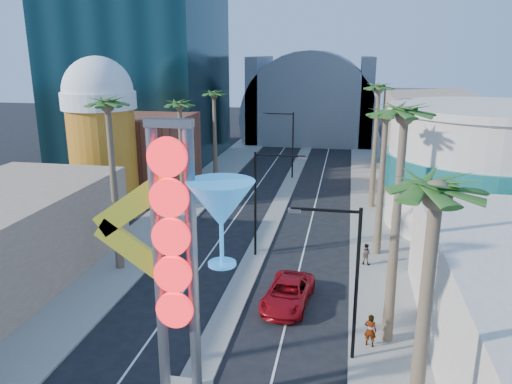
{
  "coord_description": "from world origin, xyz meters",
  "views": [
    {
      "loc": [
        6.47,
        -14.25,
        14.94
      ],
      "look_at": [
        0.24,
        18.97,
        5.34
      ],
      "focal_mm": 35.0,
      "sensor_mm": 36.0,
      "label": 1
    }
  ],
  "objects_px": {
    "pedestrian_a": "(370,330)",
    "neon_sign": "(195,255)",
    "red_pickup": "(288,293)",
    "pedestrian_b": "(366,254)"
  },
  "relations": [
    {
      "from": "red_pickup",
      "to": "pedestrian_b",
      "type": "relative_size",
      "value": 3.55
    },
    {
      "from": "red_pickup",
      "to": "pedestrian_b",
      "type": "xyz_separation_m",
      "value": [
        4.77,
        6.68,
        0.16
      ]
    },
    {
      "from": "pedestrian_a",
      "to": "pedestrian_b",
      "type": "relative_size",
      "value": 1.15
    },
    {
      "from": "neon_sign",
      "to": "pedestrian_a",
      "type": "distance_m",
      "value": 11.45
    },
    {
      "from": "pedestrian_a",
      "to": "neon_sign",
      "type": "bearing_deg",
      "value": 57.14
    },
    {
      "from": "red_pickup",
      "to": "pedestrian_a",
      "type": "relative_size",
      "value": 3.09
    },
    {
      "from": "neon_sign",
      "to": "pedestrian_b",
      "type": "relative_size",
      "value": 8.07
    },
    {
      "from": "neon_sign",
      "to": "pedestrian_a",
      "type": "bearing_deg",
      "value": 40.81
    },
    {
      "from": "neon_sign",
      "to": "pedestrian_b",
      "type": "xyz_separation_m",
      "value": [
        7.27,
        16.74,
        -6.38
      ]
    },
    {
      "from": "neon_sign",
      "to": "red_pickup",
      "type": "relative_size",
      "value": 2.27
    }
  ]
}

